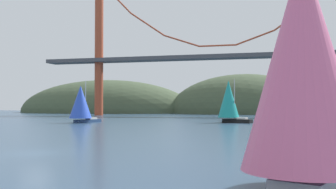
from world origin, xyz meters
TOP-DOWN VIEW (x-y plane):
  - ground_plane at (0.00, 0.00)m, footprint 360.00×360.00m
  - headland_center at (5.00, 135.00)m, footprint 61.20×44.00m
  - headland_left at (-55.00, 135.00)m, footprint 79.98×44.00m
  - suspension_bridge at (0.00, 95.00)m, footprint 114.81×6.00m
  - sailboat_blue_spinnaker at (-19.95, 45.21)m, footprint 5.66×7.77m
  - sailboat_teal_sail at (8.24, 53.50)m, footprint 7.47×5.37m
  - sailboat_pink_spinnaker at (18.50, -8.57)m, footprint 6.93×9.35m
  - channel_buoy at (20.58, 22.12)m, footprint 1.10×1.10m

SIDE VIEW (x-z plane):
  - ground_plane at x=0.00m, z-range 0.00..0.00m
  - headland_center at x=5.00m, z-range -15.68..15.68m
  - headland_left at x=-55.00m, z-range -14.26..14.26m
  - channel_buoy at x=20.58m, z-range -0.95..1.69m
  - sailboat_blue_spinnaker at x=-19.95m, z-range -0.19..8.09m
  - sailboat_teal_sail at x=8.24m, z-range 0.15..8.80m
  - sailboat_pink_spinnaker at x=18.50m, z-range 0.12..10.58m
  - suspension_bridge at x=0.00m, z-range -2.26..42.79m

